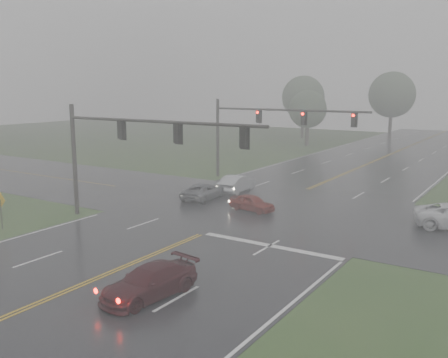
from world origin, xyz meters
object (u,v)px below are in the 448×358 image
Objects in this scene: car_grey at (204,199)px; signal_gantry_near at (124,141)px; sedan_maroon at (150,297)px; signal_gantry_far at (261,124)px; sedan_red at (252,211)px; sedan_silver at (237,192)px.

signal_gantry_near reaches higher than car_grey.
signal_gantry_far reaches higher than sedan_maroon.
car_grey is at bearing 126.13° from sedan_maroon.
sedan_maroon reaches higher than car_grey.
car_grey is (-5.12, 1.28, 0.00)m from sedan_red.
sedan_silver reaches higher than car_grey.
signal_gantry_near is (-8.89, 7.97, 5.38)m from sedan_maroon.
sedan_red is 6.62m from sedan_silver.
signal_gantry_near reaches higher than sedan_red.
sedan_silver is 7.77m from signal_gantry_far.
sedan_red is 5.28m from car_grey.
sedan_red is 0.76× the size of car_grey.
signal_gantry_near is 0.99× the size of signal_gantry_far.
sedan_maroon is 15.71m from sedan_red.
signal_gantry_far is (-0.80, 5.54, 5.39)m from sedan_silver.
signal_gantry_near reaches higher than signal_gantry_far.
signal_gantry_near reaches higher than sedan_silver.
signal_gantry_near is at bearing 146.11° from sedan_maroon.
car_grey is at bearing -90.06° from signal_gantry_far.
car_grey is at bearing 73.70° from sedan_silver.
signal_gantry_far reaches higher than sedan_red.
sedan_silver is 3.83m from car_grey.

